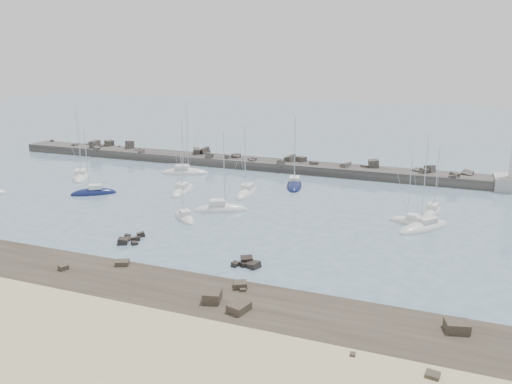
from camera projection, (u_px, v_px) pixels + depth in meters
ground at (189, 222)px, 73.89m from camera, size 400.00×400.00×0.00m
sand_strip at (21, 330)px, 45.09m from camera, size 140.00×14.00×1.00m
rock_shelf at (91, 284)px, 54.21m from camera, size 140.00×12.00×1.98m
rock_cluster_near at (131, 240)px, 66.65m from camera, size 3.95×4.83×1.55m
rock_cluster_far at (247, 263)px, 59.16m from camera, size 3.55×3.11×1.19m
breakwater at (241, 165)px, 110.63m from camera, size 115.00×7.30×5.21m
sailboat_1 at (81, 177)px, 100.53m from camera, size 7.61×9.73×15.11m
sailboat_2 at (94, 193)px, 88.67m from camera, size 7.80×6.62×12.65m
sailboat_3 at (183, 191)px, 90.17m from camera, size 4.11×9.24×14.13m
sailboat_4 at (185, 173)px, 103.80m from camera, size 10.46×6.14×15.69m
sailboat_5 at (184, 218)px, 75.55m from camera, size 6.42×6.24×10.90m
sailboat_6 at (247, 193)px, 88.61m from camera, size 2.88×8.48×13.45m
sailboat_7 at (220, 210)px, 79.40m from camera, size 8.95×6.11×13.78m
sailboat_8 at (294, 186)px, 93.85m from camera, size 4.95×9.43×14.30m
sailboat_9 at (410, 223)px, 73.41m from camera, size 6.56×3.41×10.16m
sailboat_10 at (433, 212)px, 78.30m from camera, size 3.54×7.47×11.51m
sailboat_11 at (424, 228)px, 71.20m from camera, size 8.14×9.22×14.77m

